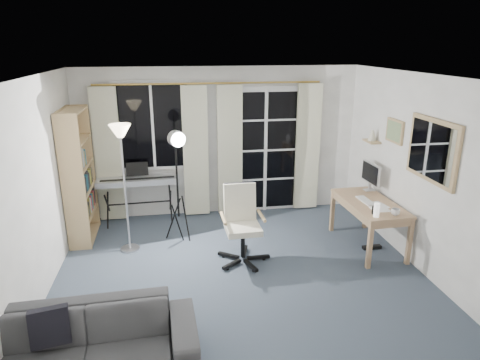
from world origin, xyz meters
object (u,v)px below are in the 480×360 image
Objects in this scene: torchiere_lamp at (122,151)px; studio_light at (177,152)px; keyboard_piano at (138,182)px; desk at (369,207)px; mug at (396,211)px; office_chair at (241,216)px; sofa at (83,336)px; monitor at (371,174)px; bookshelf at (77,180)px.

torchiere_lamp is 1.06× the size of studio_light.
keyboard_piano is 1.17m from studio_light.
torchiere_lamp is at bearing -98.45° from keyboard_piano.
desk is at bearing -25.39° from keyboard_piano.
mug is (3.30, -1.83, 0.03)m from keyboard_piano.
sofa is at bearing -133.35° from office_chair.
monitor is 4.39m from sofa.
sofa is (-3.66, -2.37, -0.54)m from monitor.
office_chair is 1.80m from desk.
torchiere_lamp is 1.39× the size of desk.
studio_light is 2.81m from monitor.
bookshelf is 1.49× the size of desk.
desk is (3.29, -0.41, -0.83)m from torchiere_lamp.
bookshelf reaches higher than torchiere_lamp.
desk is at bearing 26.49° from sofa.
sofa is at bearing -158.32° from mug.
keyboard_piano is 11.60× the size of mug.
bookshelf reaches higher than monitor.
mug is at bearing -42.98° from studio_light.
torchiere_lamp is 3.52m from monitor.
desk is at bearing 101.31° from mug.
keyboard_piano is 3.46m from desk.
keyboard_piano reaches higher than mug.
monitor is (3.48, 0.04, -0.50)m from torchiere_lamp.
keyboard_piano is at bearing 82.83° from sofa.
monitor is at bearing -17.34° from keyboard_piano.
monitor is 0.25× the size of sofa.
bookshelf is 4.34m from mug.
studio_light is at bearing 158.30° from mug.
bookshelf reaches higher than mug.
sofa is at bearing -153.42° from desk.
bookshelf is 1.02m from torchiere_lamp.
office_chair is (2.20, -0.98, -0.30)m from bookshelf.
torchiere_lamp reaches higher than studio_light.
office_chair reaches higher than mug.
keyboard_piano is 3.51m from monitor.
desk is 0.53m from mug.
torchiere_lamp is 16.11× the size of mug.
keyboard_piano is (0.81, 0.41, -0.21)m from bookshelf.
bookshelf is at bearing 98.32° from sofa.
sofa is (-1.66, -1.86, -0.22)m from office_chair.
bookshelf is 1.87× the size of office_chair.
sofa is at bearing -130.84° from studio_light.
mug is at bearing 19.21° from sofa.
mug is at bearing -14.96° from torchiere_lamp.
monitor is 0.97m from mug.
torchiere_lamp is (0.72, -0.51, 0.52)m from bookshelf.
torchiere_lamp reaches higher than office_chair.
bookshelf is 3.94× the size of monitor.
monitor is at bearing -23.70° from studio_light.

